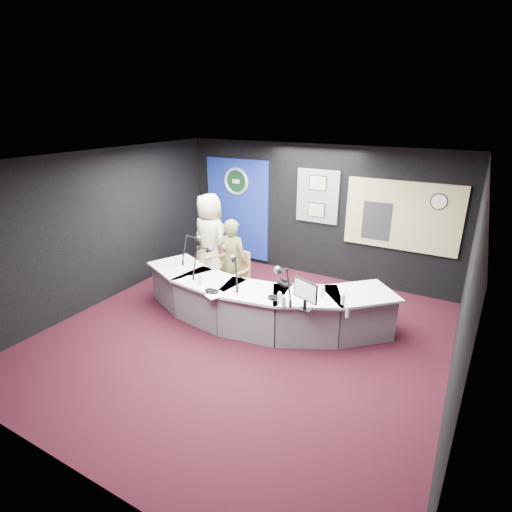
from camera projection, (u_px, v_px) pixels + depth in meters
The scene contains 33 objects.
ground at pixel (243, 337), 6.44m from camera, with size 6.00×6.00×0.00m, color black.
ceiling at pixel (240, 160), 5.46m from camera, with size 6.00×6.00×0.02m, color silver.
wall_back at pixel (315, 212), 8.41m from camera, with size 6.00×0.02×2.80m, color black.
wall_front at pixel (66, 361), 3.50m from camera, with size 6.00×0.02×2.80m, color black.
wall_left at pixel (102, 228), 7.31m from camera, with size 0.02×6.00×2.80m, color black.
wall_right at pixel (465, 300), 4.59m from camera, with size 0.02×6.00×2.80m, color black.
broadcast_desk at pixel (257, 302), 6.78m from camera, with size 4.50×1.90×0.75m, color silver, non-canonical shape.
backdrop_panel at pixel (237, 209), 9.30m from camera, with size 1.60×0.05×2.30m, color navy.
agency_seal at pixel (236, 181), 9.04m from camera, with size 0.63×0.63×0.07m, color silver.
seal_center at pixel (236, 181), 9.04m from camera, with size 0.48×0.48×0.01m, color black.
pinboard at pixel (318, 196), 8.24m from camera, with size 0.90×0.04×1.10m, color slate.
framed_photo_upper at pixel (318, 183), 8.11m from camera, with size 0.34×0.02×0.27m, color gray.
framed_photo_lower at pixel (316, 210), 8.31m from camera, with size 0.34×0.02×0.27m, color gray.
booth_window_frame at pixel (402, 216), 7.53m from camera, with size 2.12×0.06×1.32m, color tan.
booth_glow at pixel (402, 216), 7.53m from camera, with size 2.00×0.02×1.20m, color #DABD8A.
equipment_rack at pixel (377, 221), 7.77m from camera, with size 0.55×0.02×0.75m, color black.
wall_clock at pixel (439, 202), 7.11m from camera, with size 0.28×0.28×0.01m, color white.
armchair_left at pixel (211, 259), 8.33m from camera, with size 0.56×0.56×0.99m, color tan, non-canonical shape.
armchair_right at pixel (232, 274), 7.50m from camera, with size 0.60×0.60×1.07m, color tan, non-canonical shape.
draped_jacket at pixel (211, 250), 8.53m from camera, with size 0.50×0.10×0.70m, color #666156.
person_man at pixel (210, 239), 8.18m from camera, with size 0.92×0.60×1.88m, color beige.
person_woman at pixel (232, 261), 7.41m from camera, with size 0.59×0.38×1.61m, color brown.
computer_monitor at pixel (306, 290), 5.61m from camera, with size 0.44×0.03×0.30m, color black.
desk_phone at pixel (285, 283), 6.54m from camera, with size 0.20×0.16×0.05m, color black.
headphones_near at pixel (275, 298), 6.06m from camera, with size 0.22×0.22×0.04m, color black.
headphones_far at pixel (212, 291), 6.28m from camera, with size 0.21×0.21×0.04m, color black.
paper_stack at pixel (187, 280), 6.73m from camera, with size 0.20×0.29×0.00m, color white.
notepad at pixel (216, 295), 6.18m from camera, with size 0.20×0.29×0.00m, color white.
boom_mic_a at pixel (191, 245), 7.50m from camera, with size 0.20×0.73×0.60m, color black, non-canonical shape.
boom_mic_b at pixel (202, 257), 6.90m from camera, with size 0.19×0.74×0.60m, color black, non-canonical shape.
boom_mic_c at pixel (235, 267), 6.45m from camera, with size 0.50×0.61×0.60m, color black, non-canonical shape.
boom_mic_d at pixel (284, 280), 5.99m from camera, with size 0.55×0.56×0.60m, color black, non-canonical shape.
water_bottles at pixel (250, 283), 6.37m from camera, with size 3.34×0.66×0.18m, color silver, non-canonical shape.
Camera 1 is at (2.89, -4.77, 3.49)m, focal length 28.00 mm.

